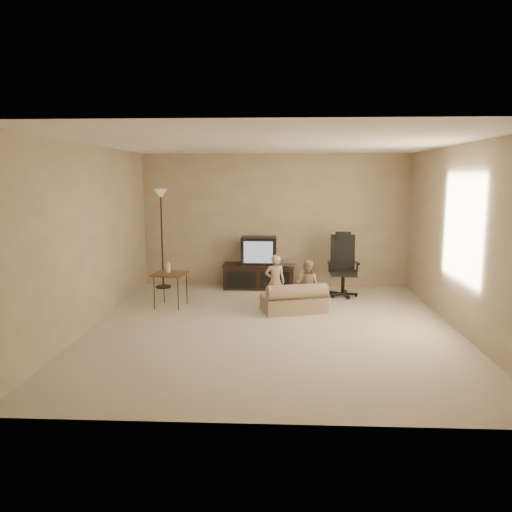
{
  "coord_description": "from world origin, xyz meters",
  "views": [
    {
      "loc": [
        0.09,
        -6.67,
        2.04
      ],
      "look_at": [
        -0.26,
        0.6,
        0.91
      ],
      "focal_mm": 35.0,
      "sensor_mm": 36.0,
      "label": 1
    }
  ],
  "objects": [
    {
      "name": "toddler_left",
      "position": [
        0.02,
        1.03,
        0.43
      ],
      "size": [
        0.33,
        0.25,
        0.86
      ],
      "primitive_type": "imported",
      "rotation": [
        0.0,
        0.0,
        3.2
      ],
      "color": "tan",
      "rests_on": "floor"
    },
    {
      "name": "toddler_right",
      "position": [
        0.52,
        1.03,
        0.39
      ],
      "size": [
        0.43,
        0.32,
        0.78
      ],
      "primitive_type": "imported",
      "rotation": [
        0.0,
        0.0,
        2.82
      ],
      "color": "tan",
      "rests_on": "floor"
    },
    {
      "name": "child_sofa",
      "position": [
        0.33,
        0.81,
        0.19
      ],
      "size": [
        1.06,
        0.79,
        0.47
      ],
      "rotation": [
        0.0,
        0.0,
        0.29
      ],
      "color": "gray",
      "rests_on": "floor"
    },
    {
      "name": "floor",
      "position": [
        0.0,
        0.0,
        0.0
      ],
      "size": [
        5.5,
        5.5,
        0.0
      ],
      "primitive_type": "plane",
      "color": "beige",
      "rests_on": "ground"
    },
    {
      "name": "side_table",
      "position": [
        -1.66,
        1.08,
        0.53
      ],
      "size": [
        0.57,
        0.57,
        0.74
      ],
      "rotation": [
        0.0,
        0.0,
        -0.16
      ],
      "color": "brown",
      "rests_on": "floor"
    },
    {
      "name": "floor_lamp",
      "position": [
        -2.1,
        2.46,
        1.35
      ],
      "size": [
        0.29,
        0.29,
        1.85
      ],
      "color": "black",
      "rests_on": "floor"
    },
    {
      "name": "office_chair",
      "position": [
        1.2,
        1.97,
        0.4
      ],
      "size": [
        0.55,
        0.56,
        1.12
      ],
      "rotation": [
        0.0,
        0.0,
        -0.03
      ],
      "color": "black",
      "rests_on": "floor"
    },
    {
      "name": "tv_stand",
      "position": [
        -0.29,
        2.49,
        0.4
      ],
      "size": [
        1.36,
        0.5,
        0.97
      ],
      "rotation": [
        0.0,
        0.0,
        -0.0
      ],
      "color": "black",
      "rests_on": "floor"
    },
    {
      "name": "room_shell",
      "position": [
        0.0,
        0.0,
        1.52
      ],
      "size": [
        5.5,
        5.5,
        5.5
      ],
      "color": "white",
      "rests_on": "floor"
    }
  ]
}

